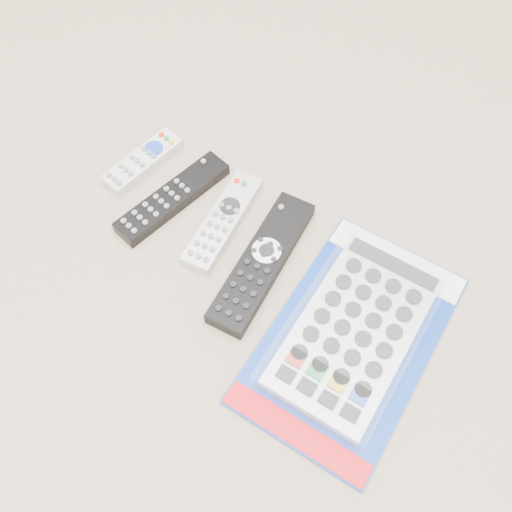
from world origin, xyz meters
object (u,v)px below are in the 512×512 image
Objects in this scene: remote_silver_dvd at (223,221)px; jumbo_remote_packaged at (355,331)px; remote_large_black at (262,262)px; remote_slim_black at (172,198)px; remote_small_grey at (143,161)px.

jumbo_remote_packaged is at bearing -19.03° from remote_silver_dvd.
remote_large_black reaches higher than remote_silver_dvd.
remote_slim_black is at bearing 178.49° from remote_silver_dvd.
remote_silver_dvd is 0.55× the size of jumbo_remote_packaged.
jumbo_remote_packaged is (0.17, -0.02, 0.01)m from remote_large_black.
remote_slim_black is 0.85× the size of remote_large_black.
remote_slim_black is 0.18m from remote_large_black.
remote_large_black is (0.27, -0.05, 0.00)m from remote_small_grey.
remote_slim_black is at bearing 168.20° from remote_large_black.
remote_small_grey is 0.27m from remote_large_black.
remote_slim_black is 1.10× the size of remote_silver_dvd.
jumbo_remote_packaged is at bearing 4.10° from remote_slim_black.
remote_large_black is at bearing -25.02° from remote_silver_dvd.
remote_large_black is (0.09, -0.03, 0.00)m from remote_silver_dvd.
remote_small_grey and remote_silver_dvd have the same top height.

